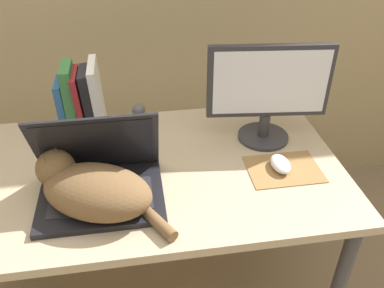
{
  "coord_description": "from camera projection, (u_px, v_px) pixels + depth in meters",
  "views": [
    {
      "loc": [
        0.03,
        -0.66,
        1.49
      ],
      "look_at": [
        0.18,
        0.31,
        0.82
      ],
      "focal_mm": 38.0,
      "sensor_mm": 36.0,
      "label": 1
    }
  ],
  "objects": [
    {
      "name": "computer_mouse",
      "position": [
        280.0,
        164.0,
        1.25
      ],
      "size": [
        0.06,
        0.1,
        0.03
      ],
      "color": "silver",
      "rests_on": "mousepad"
    },
    {
      "name": "external_monitor",
      "position": [
        268.0,
        91.0,
        1.3
      ],
      "size": [
        0.4,
        0.17,
        0.33
      ],
      "color": "#333338",
      "rests_on": "desk"
    },
    {
      "name": "webcam",
      "position": [
        139.0,
        111.0,
        1.46
      ],
      "size": [
        0.05,
        0.05,
        0.07
      ],
      "color": "#232328",
      "rests_on": "desk"
    },
    {
      "name": "book_row",
      "position": [
        82.0,
        102.0,
        1.37
      ],
      "size": [
        0.15,
        0.17,
        0.25
      ],
      "color": "#285B93",
      "rests_on": "desk"
    },
    {
      "name": "cat",
      "position": [
        92.0,
        188.0,
        1.08
      ],
      "size": [
        0.37,
        0.3,
        0.15
      ],
      "color": "brown",
      "rests_on": "desk"
    },
    {
      "name": "laptop",
      "position": [
        100.0,
        180.0,
        1.14
      ],
      "size": [
        0.34,
        0.27,
        0.26
      ],
      "color": "black",
      "rests_on": "desk"
    },
    {
      "name": "mousepad",
      "position": [
        284.0,
        169.0,
        1.26
      ],
      "size": [
        0.22,
        0.17,
        0.0
      ],
      "color": "olive",
      "rests_on": "desk"
    },
    {
      "name": "desk",
      "position": [
        134.0,
        188.0,
        1.3
      ],
      "size": [
        1.3,
        0.69,
        0.72
      ],
      "color": "tan",
      "rests_on": "ground_plane"
    }
  ]
}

